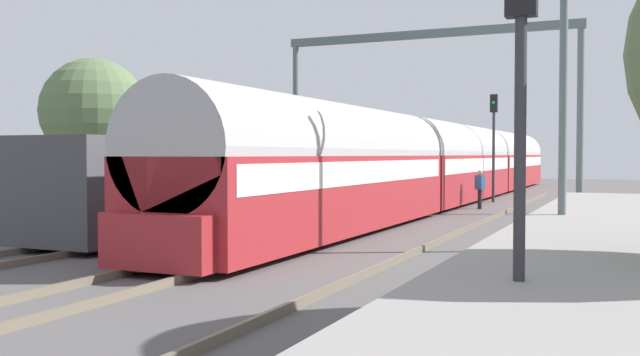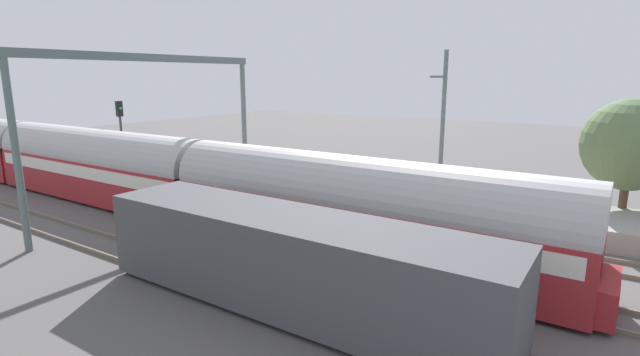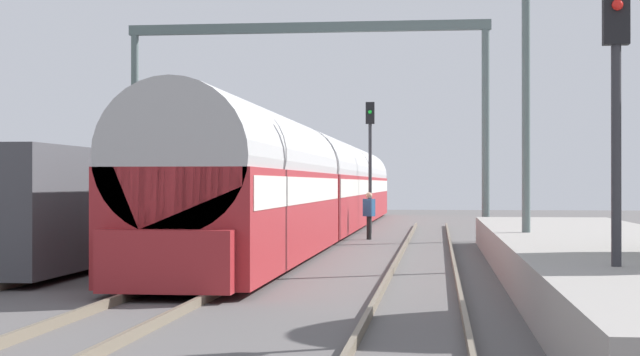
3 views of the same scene
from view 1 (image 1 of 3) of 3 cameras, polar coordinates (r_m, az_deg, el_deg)
The scene contains 13 objects.
ground at distance 16.41m, azimuth -7.51°, elevation -6.54°, with size 120.00×120.00×0.00m, color #575454.
track_far_west at distance 19.03m, azimuth -18.91°, elevation -5.22°, with size 1.52×60.00×0.16m.
track_west at distance 16.40m, azimuth -7.52°, elevation -6.26°, with size 1.52×60.00×0.16m.
track_east at distance 14.64m, azimuth 7.43°, elevation -7.25°, with size 1.52×60.00×0.16m.
platform at distance 15.99m, azimuth 22.82°, elevation -5.27°, with size 4.40×28.00×0.90m.
passenger_train at distance 36.85m, azimuth 10.52°, elevation 1.19°, with size 2.93×49.20×3.82m.
freight_car at distance 23.16m, azimuth -9.87°, elevation -0.44°, with size 2.80×13.00×2.70m.
person_crossing at distance 32.31m, azimuth 12.58°, elevation -0.59°, with size 0.47×0.42×1.73m.
railway_signal_near at distance 8.80m, azimuth 15.64°, elevation 6.73°, with size 0.36×0.30×4.91m.
railway_signal_far at distance 37.04m, azimuth 13.63°, elevation 3.44°, with size 0.36×0.30×5.41m.
catenary_gantry at distance 32.11m, azimuth 8.47°, elevation 7.73°, with size 13.16×0.28×7.86m.
catenary_pole_east_mid at distance 18.88m, azimuth 18.62°, elevation 7.10°, with size 1.90×0.20×8.00m.
tree_west_background at distance 33.33m, azimuth -17.53°, elevation 5.06°, with size 4.67×4.67×6.64m.
Camera 1 is at (8.43, -13.87, 2.40)m, focal length 40.28 mm.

